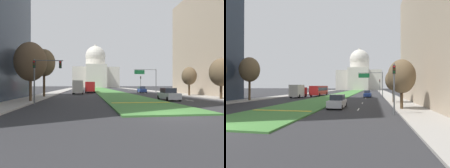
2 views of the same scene
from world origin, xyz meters
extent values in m
plane|color=#2B2B2D|center=(0.00, 65.74, 0.00)|extent=(289.27, 289.27, 0.00)
cube|color=#427A38|center=(0.00, 59.17, 0.07)|extent=(7.78, 118.34, 0.14)
cube|color=gold|center=(0.00, 9.32, 0.16)|extent=(7.00, 0.50, 0.04)
cube|color=silver|center=(8.31, 13.32, 0.00)|extent=(0.16, 2.40, 0.01)
cube|color=silver|center=(8.31, 22.20, 0.00)|extent=(0.16, 2.40, 0.01)
cube|color=silver|center=(8.31, 35.27, 0.00)|extent=(0.16, 2.40, 0.01)
cube|color=silver|center=(8.31, 42.09, 0.00)|extent=(0.16, 2.40, 0.01)
cube|color=silver|center=(8.31, 52.50, 0.00)|extent=(0.16, 2.40, 0.01)
cube|color=silver|center=(8.31, 54.65, 0.00)|extent=(0.16, 2.40, 0.01)
cube|color=#9E9991|center=(-14.74, 52.60, 0.07)|extent=(4.00, 118.34, 0.15)
cube|color=#9E9991|center=(14.74, 52.60, 0.07)|extent=(4.00, 118.34, 0.15)
cube|color=beige|center=(0.00, 131.49, 7.03)|extent=(31.57, 23.50, 14.06)
cube|color=beige|center=(0.00, 117.74, 7.73)|extent=(13.89, 4.00, 15.46)
cylinder|color=beige|center=(0.00, 131.49, 17.05)|extent=(14.13, 14.13, 5.99)
sphere|color=beige|center=(0.00, 131.49, 22.60)|extent=(14.60, 14.60, 14.60)
cylinder|color=beige|center=(0.00, 131.49, 29.17)|extent=(1.80, 1.80, 3.00)
cylinder|color=#515456|center=(12.24, 9.35, 2.60)|extent=(0.16, 0.16, 5.20)
cube|color=black|center=(12.24, 9.35, 4.60)|extent=(0.28, 0.24, 0.84)
sphere|color=red|center=(12.24, 9.21, 4.88)|extent=(0.18, 0.18, 0.18)
sphere|color=#4C380F|center=(12.24, 9.21, 4.60)|extent=(0.18, 0.18, 0.18)
sphere|color=#0F4219|center=(12.24, 9.21, 4.32)|extent=(0.18, 0.18, 0.18)
cylinder|color=#515456|center=(12.24, 53.74, 2.60)|extent=(0.16, 0.16, 5.20)
cube|color=black|center=(12.24, 53.74, 4.60)|extent=(0.28, 0.24, 0.84)
sphere|color=red|center=(12.24, 53.60, 4.88)|extent=(0.18, 0.18, 0.18)
sphere|color=#4C380F|center=(12.24, 53.60, 4.60)|extent=(0.18, 0.18, 0.18)
sphere|color=#0F4219|center=(12.24, 53.60, 4.32)|extent=(0.18, 0.18, 0.18)
cylinder|color=#515456|center=(12.44, 38.84, 3.25)|extent=(0.20, 0.20, 6.50)
cylinder|color=#515456|center=(9.33, 38.84, 6.30)|extent=(6.21, 0.12, 0.12)
cube|color=#146033|center=(7.78, 38.79, 5.60)|extent=(2.80, 0.08, 1.10)
cylinder|color=#4C3823|center=(13.58, 13.80, 1.54)|extent=(0.36, 0.36, 3.08)
ellipsoid|color=brown|center=(13.58, 13.80, 4.13)|extent=(3.34, 3.34, 4.18)
cylinder|color=#4C3823|center=(-13.90, 23.16, 2.48)|extent=(0.41, 0.41, 4.96)
ellipsoid|color=brown|center=(-13.90, 23.16, 6.17)|extent=(3.89, 3.89, 4.86)
cylinder|color=#4C3823|center=(13.56, 23.15, 1.54)|extent=(0.35, 0.35, 3.07)
ellipsoid|color=brown|center=(13.56, 23.15, 3.95)|extent=(2.82, 2.82, 3.53)
cube|color=#BCBCC1|center=(5.48, 14.02, 0.65)|extent=(1.92, 4.47, 0.86)
cube|color=#282D38|center=(5.48, 14.20, 1.43)|extent=(1.68, 2.15, 0.70)
cylinder|color=black|center=(6.34, 12.24, 0.32)|extent=(0.22, 0.64, 0.64)
cylinder|color=black|center=(4.61, 12.25, 0.32)|extent=(0.22, 0.64, 0.64)
cylinder|color=black|center=(6.36, 15.80, 0.32)|extent=(0.22, 0.64, 0.64)
cylinder|color=black|center=(4.63, 15.81, 0.32)|extent=(0.22, 0.64, 0.64)
cube|color=navy|center=(8.69, 39.65, 0.65)|extent=(1.98, 4.23, 0.85)
cube|color=#282D38|center=(8.70, 39.81, 1.42)|extent=(1.66, 2.06, 0.70)
cylinder|color=black|center=(9.42, 37.99, 0.32)|extent=(0.25, 0.65, 0.64)
cylinder|color=black|center=(7.81, 38.07, 0.32)|extent=(0.25, 0.65, 0.64)
cylinder|color=black|center=(9.58, 41.23, 0.32)|extent=(0.25, 0.65, 0.64)
cylinder|color=black|center=(7.96, 41.31, 0.32)|extent=(0.25, 0.65, 0.64)
cube|color=black|center=(-8.43, 57.30, 0.61)|extent=(1.89, 4.42, 0.79)
cube|color=#282D38|center=(-8.42, 57.13, 1.33)|extent=(1.61, 2.14, 0.64)
cylinder|color=black|center=(-9.28, 59.00, 0.32)|extent=(0.24, 0.65, 0.64)
cylinder|color=black|center=(-7.69, 59.06, 0.32)|extent=(0.24, 0.65, 0.64)
cylinder|color=black|center=(-9.17, 55.54, 0.32)|extent=(0.24, 0.65, 0.64)
cylinder|color=black|center=(-7.58, 55.60, 0.32)|extent=(0.24, 0.65, 0.64)
cube|color=maroon|center=(-8.35, 36.80, 1.45)|extent=(2.30, 2.00, 2.20)
cube|color=beige|center=(-8.35, 33.60, 1.80)|extent=(2.30, 4.40, 2.80)
cylinder|color=black|center=(-9.40, 36.80, 0.45)|extent=(0.30, 0.90, 0.90)
cylinder|color=black|center=(-7.30, 36.80, 0.45)|extent=(0.30, 0.90, 0.90)
cylinder|color=black|center=(-9.40, 32.50, 0.45)|extent=(0.30, 0.90, 0.90)
cylinder|color=black|center=(-7.30, 32.50, 0.45)|extent=(0.30, 0.90, 0.90)
cube|color=#B21E1E|center=(-5.48, 43.36, 1.70)|extent=(2.50, 11.00, 2.50)
cube|color=#232833|center=(-5.48, 43.36, 2.05)|extent=(2.52, 10.12, 0.90)
cylinder|color=black|center=(-6.63, 47.66, 0.50)|extent=(0.32, 1.00, 1.00)
cylinder|color=black|center=(-4.33, 47.66, 0.50)|extent=(0.32, 1.00, 1.00)
cylinder|color=black|center=(-6.63, 39.46, 0.50)|extent=(0.32, 1.00, 1.00)
cylinder|color=black|center=(-4.33, 39.46, 0.50)|extent=(0.32, 1.00, 1.00)
camera|label=1|loc=(-6.35, -13.78, 2.35)|focal=32.11mm
camera|label=2|loc=(10.18, -10.66, 2.94)|focal=30.62mm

